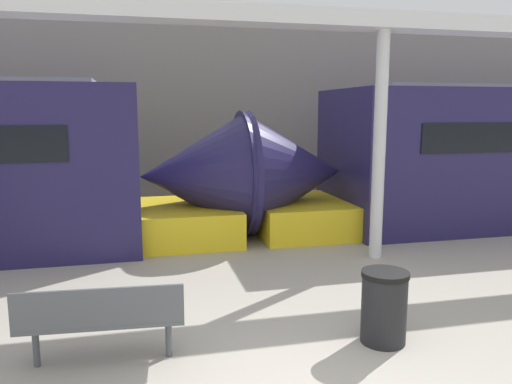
{
  "coord_description": "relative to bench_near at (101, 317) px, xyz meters",
  "views": [
    {
      "loc": [
        -1.46,
        -3.83,
        2.63
      ],
      "look_at": [
        0.29,
        3.5,
        1.4
      ],
      "focal_mm": 35.0,
      "sensor_mm": 36.0,
      "label": 1
    }
  ],
  "objects": [
    {
      "name": "station_wall",
      "position": [
        1.89,
        9.31,
        1.97
      ],
      "size": [
        56.0,
        0.2,
        5.0
      ],
      "primitive_type": "cube",
      "color": "gray",
      "rests_on": "ground_plane"
    },
    {
      "name": "bench_near",
      "position": [
        0.0,
        0.0,
        0.0
      ],
      "size": [
        1.72,
        0.56,
        0.88
      ],
      "rotation": [
        0.0,
        0.0,
        -0.07
      ],
      "color": "#4C4F54",
      "rests_on": "ground_plane"
    },
    {
      "name": "trash_bin",
      "position": [
        3.1,
        -0.19,
        -0.11
      ],
      "size": [
        0.54,
        0.54,
        0.84
      ],
      "color": "black",
      "rests_on": "ground_plane"
    },
    {
      "name": "support_column_near",
      "position": [
        4.57,
        2.92,
        1.46
      ],
      "size": [
        0.22,
        0.22,
        3.98
      ],
      "primitive_type": "cylinder",
      "color": "silver",
      "rests_on": "ground_plane"
    },
    {
      "name": "canopy_beam",
      "position": [
        4.57,
        2.92,
        3.59
      ],
      "size": [
        28.0,
        0.6,
        0.28
      ],
      "primitive_type": "cube",
      "color": "silver",
      "rests_on": "support_column_near"
    }
  ]
}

